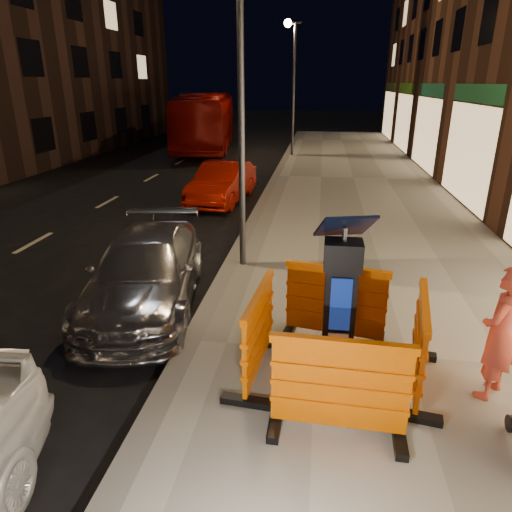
# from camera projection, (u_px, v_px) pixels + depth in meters

# --- Properties ---
(ground_plane) EXTENTS (120.00, 120.00, 0.00)m
(ground_plane) POSITION_uv_depth(u_px,v_px,m) (191.00, 349.00, 6.56)
(ground_plane) COLOR black
(ground_plane) RESTS_ON ground
(sidewalk) EXTENTS (6.00, 60.00, 0.15)m
(sidewalk) POSITION_uv_depth(u_px,v_px,m) (407.00, 361.00, 6.14)
(sidewalk) COLOR gray
(sidewalk) RESTS_ON ground
(kerb) EXTENTS (0.30, 60.00, 0.15)m
(kerb) POSITION_uv_depth(u_px,v_px,m) (191.00, 345.00, 6.53)
(kerb) COLOR slate
(kerb) RESTS_ON ground
(parking_kiosk) EXTENTS (0.71, 0.71, 2.01)m
(parking_kiosk) POSITION_uv_depth(u_px,v_px,m) (339.00, 306.00, 5.30)
(parking_kiosk) COLOR black
(parking_kiosk) RESTS_ON sidewalk
(barrier_front) EXTENTS (1.47, 0.65, 1.12)m
(barrier_front) POSITION_uv_depth(u_px,v_px,m) (339.00, 388.00, 4.58)
(barrier_front) COLOR #E35F00
(barrier_front) RESTS_ON sidewalk
(barrier_back) EXTENTS (1.53, 0.84, 1.12)m
(barrier_back) POSITION_uv_depth(u_px,v_px,m) (335.00, 303.00, 6.34)
(barrier_back) COLOR #E35F00
(barrier_back) RESTS_ON sidewalk
(barrier_kerbside) EXTENTS (0.73, 1.49, 1.12)m
(barrier_kerbside) POSITION_uv_depth(u_px,v_px,m) (259.00, 333.00, 5.58)
(barrier_kerbside) COLOR #E35F00
(barrier_kerbside) RESTS_ON sidewalk
(barrier_bldgside) EXTENTS (0.82, 1.52, 1.12)m
(barrier_bldgside) POSITION_uv_depth(u_px,v_px,m) (419.00, 345.00, 5.34)
(barrier_bldgside) COLOR #E35F00
(barrier_bldgside) RESTS_ON sidewalk
(car_silver) EXTENTS (2.37, 4.40, 1.21)m
(car_silver) POSITION_uv_depth(u_px,v_px,m) (149.00, 303.00, 7.91)
(car_silver) COLOR #9F9FA3
(car_silver) RESTS_ON ground
(car_red) EXTENTS (1.67, 3.87, 1.24)m
(car_red) POSITION_uv_depth(u_px,v_px,m) (223.00, 202.00, 14.63)
(car_red) COLOR #A81306
(car_red) RESTS_ON ground
(bus_doubledecker) EXTENTS (4.08, 11.17, 3.04)m
(bus_doubledecker) POSITION_uv_depth(u_px,v_px,m) (207.00, 149.00, 26.35)
(bus_doubledecker) COLOR #920A06
(bus_doubledecker) RESTS_ON ground
(man) EXTENTS (0.67, 0.70, 1.62)m
(man) POSITION_uv_depth(u_px,v_px,m) (500.00, 333.00, 5.10)
(man) COLOR #AF3B2B
(man) RESTS_ON sidewalk
(street_lamp_mid) EXTENTS (0.12, 0.12, 6.00)m
(street_lamp_mid) POSITION_uv_depth(u_px,v_px,m) (241.00, 109.00, 8.17)
(street_lamp_mid) COLOR #3F3F44
(street_lamp_mid) RESTS_ON sidewalk
(street_lamp_far) EXTENTS (0.12, 0.12, 6.00)m
(street_lamp_far) POSITION_uv_depth(u_px,v_px,m) (294.00, 92.00, 22.05)
(street_lamp_far) COLOR #3F3F44
(street_lamp_far) RESTS_ON sidewalk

